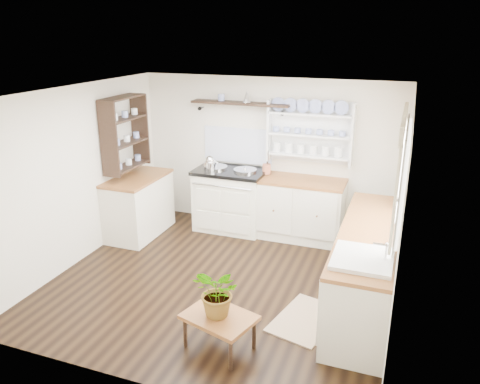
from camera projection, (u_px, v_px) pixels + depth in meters
name	position (u px, v px, depth m)	size (l,w,h in m)	color
floor	(222.00, 280.00, 5.80)	(4.00, 3.80, 0.01)	black
wall_back	(268.00, 154.00, 7.11)	(4.00, 0.02, 2.30)	#EDE5CC
wall_right	(401.00, 215.00, 4.78)	(0.02, 3.80, 2.30)	#EDE5CC
wall_left	(78.00, 176.00, 6.07)	(0.02, 3.80, 2.30)	#EDE5CC
ceiling	(219.00, 93.00, 5.04)	(4.00, 3.80, 0.01)	white
window	(401.00, 172.00, 4.79)	(0.08, 1.55, 1.22)	white
aga_cooker	(231.00, 199.00, 7.19)	(1.06, 0.74, 0.98)	white
back_cabinets	(300.00, 208.00, 6.88)	(1.27, 0.63, 0.90)	#EEE5CD
right_cabinets	(366.00, 266.00, 5.19)	(0.62, 2.43, 0.90)	#EEE5CD
belfast_sink	(361.00, 270.00, 4.41)	(0.55, 0.60, 0.45)	white
left_cabinets	(139.00, 205.00, 7.00)	(0.62, 1.13, 0.90)	#EEE5CD
plate_rack	(311.00, 131.00, 6.73)	(1.20, 0.22, 0.90)	white
high_shelf	(240.00, 104.00, 6.88)	(1.50, 0.29, 0.16)	black
left_shelving	(125.00, 133.00, 6.69)	(0.28, 0.80, 1.05)	black
kettle	(210.00, 164.00, 6.99)	(0.19, 0.19, 0.23)	silver
utensil_crock	(267.00, 169.00, 6.95)	(0.12, 0.12, 0.15)	#A95A3E
center_table	(219.00, 320.00, 4.49)	(0.77, 0.64, 0.36)	brown
potted_plant	(219.00, 293.00, 4.39)	(0.45, 0.39, 0.50)	#3F7233
floor_rug	(305.00, 319.00, 5.01)	(0.55, 0.85, 0.02)	#88654F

